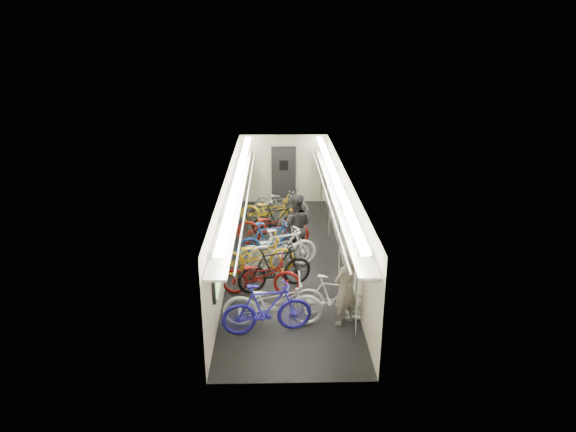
{
  "coord_description": "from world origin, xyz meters",
  "views": [
    {
      "loc": [
        -0.25,
        -12.39,
        5.8
      ],
      "look_at": [
        0.04,
        0.33,
        1.15
      ],
      "focal_mm": 32.0,
      "sensor_mm": 36.0,
      "label": 1
    }
  ],
  "objects_px": {
    "bicycle_0": "(273,302)",
    "backpack": "(361,262)",
    "passenger_near": "(345,288)",
    "passenger_mid": "(295,227)",
    "bicycle_1": "(267,308)"
  },
  "relations": [
    {
      "from": "passenger_mid",
      "to": "backpack",
      "type": "bearing_deg",
      "value": 117.3
    },
    {
      "from": "bicycle_0",
      "to": "backpack",
      "type": "xyz_separation_m",
      "value": [
        1.82,
        0.32,
        0.74
      ]
    },
    {
      "from": "backpack",
      "to": "bicycle_0",
      "type": "bearing_deg",
      "value": 168.67
    },
    {
      "from": "backpack",
      "to": "passenger_mid",
      "type": "bearing_deg",
      "value": 91.05
    },
    {
      "from": "passenger_near",
      "to": "passenger_mid",
      "type": "relative_size",
      "value": 0.9
    },
    {
      "from": "bicycle_0",
      "to": "bicycle_1",
      "type": "height_order",
      "value": "bicycle_1"
    },
    {
      "from": "bicycle_1",
      "to": "passenger_near",
      "type": "bearing_deg",
      "value": -88.6
    },
    {
      "from": "bicycle_0",
      "to": "backpack",
      "type": "bearing_deg",
      "value": -81.55
    },
    {
      "from": "passenger_near",
      "to": "backpack",
      "type": "distance_m",
      "value": 0.63
    },
    {
      "from": "passenger_near",
      "to": "backpack",
      "type": "xyz_separation_m",
      "value": [
        0.34,
        0.27,
        0.47
      ]
    },
    {
      "from": "bicycle_0",
      "to": "passenger_near",
      "type": "distance_m",
      "value": 1.51
    },
    {
      "from": "passenger_near",
      "to": "backpack",
      "type": "bearing_deg",
      "value": -178.5
    },
    {
      "from": "bicycle_1",
      "to": "passenger_mid",
      "type": "xyz_separation_m",
      "value": [
        0.7,
        3.58,
        0.35
      ]
    },
    {
      "from": "bicycle_0",
      "to": "passenger_near",
      "type": "xyz_separation_m",
      "value": [
        1.48,
        0.05,
        0.27
      ]
    },
    {
      "from": "bicycle_1",
      "to": "passenger_near",
      "type": "height_order",
      "value": "passenger_near"
    }
  ]
}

